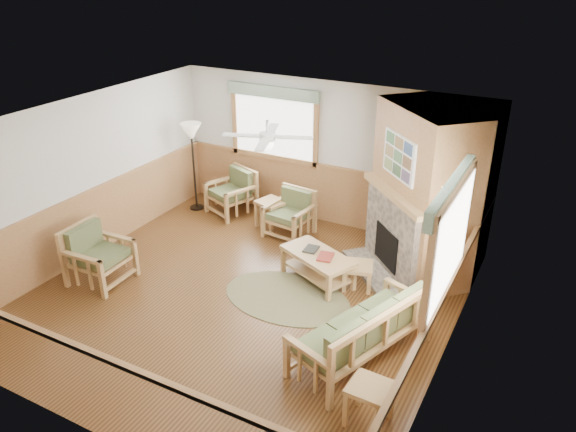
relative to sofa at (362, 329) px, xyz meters
The scene contains 24 objects.
floor 2.18m from the sofa, 167.12° to the left, with size 6.00×6.00×0.01m, color #543317.
ceiling 3.10m from the sofa, 167.12° to the left, with size 6.00×6.00×0.01m, color white.
wall_back 4.15m from the sofa, 120.87° to the left, with size 6.00×0.02×2.70m, color silver.
wall_front 3.39m from the sofa, 129.44° to the right, with size 6.00×0.02×2.70m, color silver.
wall_left 5.18m from the sofa, behind, with size 0.02×6.00×2.70m, color silver.
wall_right 1.37m from the sofa, 27.23° to the left, with size 0.02×6.00×2.70m, color silver.
wainscot 2.13m from the sofa, 167.12° to the left, with size 6.00×6.00×1.10m, color #9F6E41, non-canonical shape.
fireplace 2.68m from the sofa, 90.62° to the left, with size 2.20×2.20×2.70m, color #9F6E41, non-canonical shape.
window_back 5.12m from the sofa, 132.77° to the left, with size 1.90×0.16×1.50m, color white, non-canonical shape.
window_right 2.28m from the sofa, 17.30° to the left, with size 0.16×1.90×1.50m, color white, non-canonical shape.
ceiling_fan 2.94m from the sofa, 156.44° to the left, with size 1.24×1.24×0.36m, color white, non-canonical shape.
sofa is the anchor object (origin of this frame).
armchair_back_left 4.86m from the sofa, 142.99° to the left, with size 0.78×0.78×0.88m, color tan, non-canonical shape.
armchair_back_right 3.57m from the sofa, 132.84° to the left, with size 0.74×0.74×0.83m, color tan, non-canonical shape.
armchair_left 4.28m from the sofa, behind, with size 0.82×0.82×0.92m, color tan, non-canonical shape.
coffee_table 1.94m from the sofa, 131.99° to the left, with size 1.19×0.60×0.48m, color tan, non-canonical shape.
end_table_chairs 3.98m from the sofa, 136.30° to the left, with size 0.48×0.46×0.53m, color tan, non-canonical shape.
end_table_sofa 1.10m from the sofa, 64.12° to the right, with size 0.45×0.44×0.51m, color tan, non-canonical shape.
footstool 1.72m from the sofa, 113.08° to the left, with size 0.45×0.45×0.39m, color tan, non-canonical shape.
braided_rug 1.72m from the sofa, 152.58° to the left, with size 1.99×1.99×0.01m, color brown.
floor_lamp_left 5.41m from the sofa, 149.11° to the left, with size 0.41×0.41×1.78m, color black, non-canonical shape.
floor_lamp_right 2.00m from the sofa, 75.89° to the left, with size 0.42×0.42×1.86m, color black, non-canonical shape.
book_red 1.79m from the sofa, 129.49° to the left, with size 0.22×0.30×0.03m, color maroon.
book_dark 2.08m from the sofa, 133.77° to the left, with size 0.20×0.27×0.03m, color black.
Camera 1 is at (3.96, -5.97, 4.74)m, focal length 35.00 mm.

